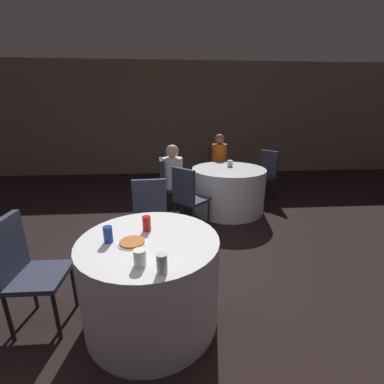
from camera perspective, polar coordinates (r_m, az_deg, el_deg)
ground_plane at (r=2.50m, az=-9.21°, el=-23.96°), size 16.00×16.00×0.00m
wall_back at (r=6.90m, az=-6.47°, el=15.63°), size 16.00×0.06×2.80m
table_near at (r=2.18m, az=-9.08°, el=-18.75°), size 1.07×1.07×0.73m
table_far at (r=4.38m, az=7.96°, el=0.51°), size 1.21×1.21×0.73m
chair_near_north at (r=2.93m, az=-9.26°, el=-4.70°), size 0.43×0.43×0.92m
chair_near_west at (r=2.38m, az=-33.41°, el=-13.29°), size 0.41×0.41×0.92m
chair_far_north at (r=5.30m, az=5.78°, el=5.70°), size 0.40×0.41×0.92m
chair_far_west at (r=4.16m, az=-5.58°, el=2.30°), size 0.43×0.43×0.92m
chair_far_northeast at (r=5.10m, az=16.02°, el=4.60°), size 0.56×0.56×0.92m
chair_far_southwest at (r=3.54m, az=-0.99°, el=-0.40°), size 0.57×0.57×0.92m
person_white_shirt at (r=4.16m, az=-3.28°, el=2.77°), size 0.50×0.33×1.14m
person_orange_shirt at (r=5.13m, az=6.12°, el=5.81°), size 0.30×0.49×1.20m
pizza_plate_near at (r=1.95m, az=-13.15°, el=-10.80°), size 0.21×0.21×0.02m
soda_can_silver at (r=1.59m, az=-6.71°, el=-15.45°), size 0.07×0.07×0.12m
soda_can_red at (r=2.10m, az=-10.05°, el=-6.91°), size 0.07×0.07×0.12m
soda_can_blue at (r=1.99m, az=-18.16°, el=-8.94°), size 0.07×0.07×0.12m
cup_near at (r=1.68m, az=-11.52°, el=-14.06°), size 0.08×0.08×0.10m
cup_far at (r=4.44m, az=8.44°, el=6.32°), size 0.09×0.09×0.10m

